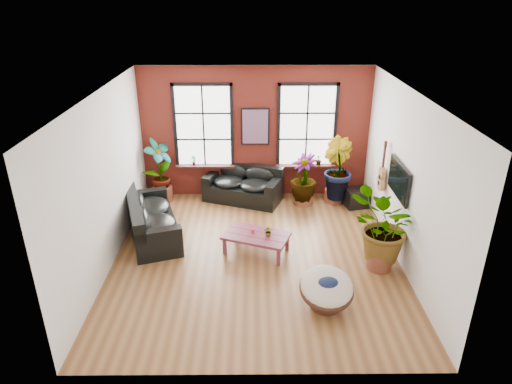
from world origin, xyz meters
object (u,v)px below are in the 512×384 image
sofa_back (244,185)px  sofa_left (150,220)px  papasan_chair (327,289)px  coffee_table (256,236)px

sofa_back → sofa_left: size_ratio=0.87×
sofa_back → papasan_chair: sofa_back is taller
sofa_back → sofa_left: 2.90m
coffee_table → papasan_chair: papasan_chair is taller
coffee_table → papasan_chair: (1.24, -1.85, -0.01)m
coffee_table → papasan_chair: 2.23m
coffee_table → papasan_chair: size_ratio=1.45×
sofa_back → papasan_chair: size_ratio=2.05×
sofa_back → sofa_left: bearing=-116.7°
sofa_left → papasan_chair: (3.67, -2.58, -0.04)m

